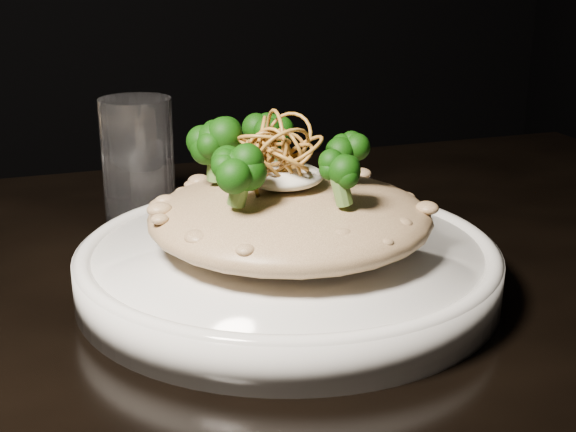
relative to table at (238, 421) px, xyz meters
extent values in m
cube|color=black|center=(0.00, 0.00, 0.06)|extent=(1.10, 0.80, 0.04)
cylinder|color=black|center=(0.48, 0.33, -0.31)|extent=(0.05, 0.05, 0.71)
cylinder|color=silver|center=(0.05, 0.03, 0.10)|extent=(0.30, 0.30, 0.03)
ellipsoid|color=brown|center=(0.05, 0.03, 0.14)|extent=(0.20, 0.20, 0.04)
ellipsoid|color=white|center=(0.05, 0.04, 0.17)|extent=(0.06, 0.06, 0.02)
cylinder|color=white|center=(-0.03, 0.21, 0.14)|extent=(0.07, 0.07, 0.11)
camera|label=1|loc=(-0.12, -0.47, 0.32)|focal=50.00mm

